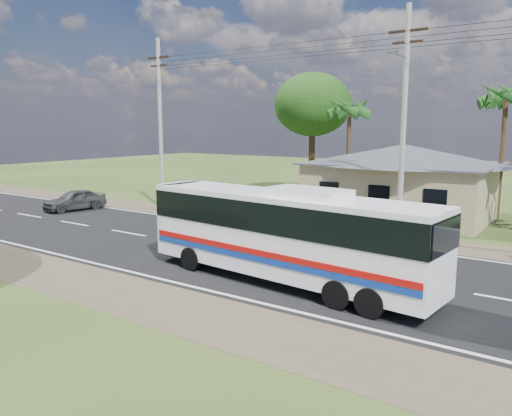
# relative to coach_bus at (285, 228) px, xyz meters

# --- Properties ---
(ground) EXTENTS (120.00, 120.00, 0.00)m
(ground) POSITION_rel_coach_bus_xyz_m (-1.96, 2.48, -1.97)
(ground) COLOR #2A4518
(ground) RESTS_ON ground
(road) EXTENTS (120.00, 16.00, 0.03)m
(road) POSITION_rel_coach_bus_xyz_m (-1.96, 2.48, -1.96)
(road) COLOR black
(road) RESTS_ON ground
(house) EXTENTS (12.40, 10.00, 5.00)m
(house) POSITION_rel_coach_bus_xyz_m (-0.96, 15.47, 0.67)
(house) COLOR #C7B585
(house) RESTS_ON ground
(utility_poles) EXTENTS (32.80, 2.22, 11.00)m
(utility_poles) POSITION_rel_coach_bus_xyz_m (0.71, 8.96, 3.80)
(utility_poles) COLOR #9E9E99
(utility_poles) RESTS_ON ground
(palm_mid) EXTENTS (2.80, 2.80, 8.20)m
(palm_mid) POSITION_rel_coach_bus_xyz_m (4.04, 17.98, 5.19)
(palm_mid) COLOR #47301E
(palm_mid) RESTS_ON ground
(palm_far) EXTENTS (2.80, 2.80, 7.70)m
(palm_far) POSITION_rel_coach_bus_xyz_m (-5.96, 18.48, 4.71)
(palm_far) COLOR #47301E
(palm_far) RESTS_ON ground
(tree_behind_house) EXTENTS (6.00, 6.00, 9.61)m
(tree_behind_house) POSITION_rel_coach_bus_xyz_m (-9.96, 20.48, 5.15)
(tree_behind_house) COLOR #47301E
(tree_behind_house) RESTS_ON ground
(coach_bus) EXTENTS (11.26, 3.39, 3.44)m
(coach_bus) POSITION_rel_coach_bus_xyz_m (0.00, 0.00, 0.00)
(coach_bus) COLOR white
(coach_bus) RESTS_ON ground
(motorcycle) EXTENTS (1.95, 1.29, 0.97)m
(motorcycle) POSITION_rel_coach_bus_xyz_m (-1.00, 9.90, -1.48)
(motorcycle) COLOR black
(motorcycle) RESTS_ON ground
(small_car) EXTENTS (2.22, 4.22, 1.37)m
(small_car) POSITION_rel_coach_bus_xyz_m (-19.50, 5.44, -1.28)
(small_car) COLOR #313134
(small_car) RESTS_ON ground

